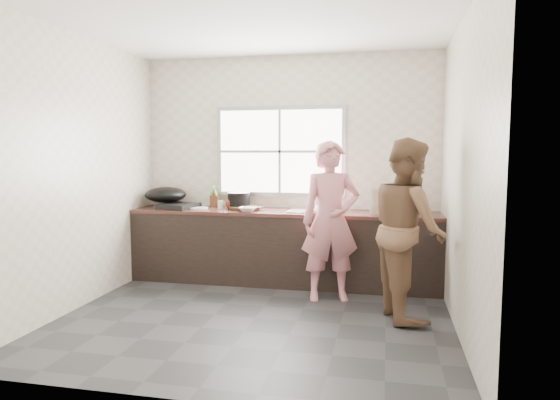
% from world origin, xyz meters
% --- Properties ---
extents(floor, '(3.60, 3.20, 0.01)m').
position_xyz_m(floor, '(0.00, 0.00, -0.01)').
color(floor, '#2A2A2D').
rests_on(floor, ground).
extents(ceiling, '(3.60, 3.20, 0.01)m').
position_xyz_m(ceiling, '(0.00, 0.00, 2.71)').
color(ceiling, silver).
rests_on(ceiling, wall_back).
extents(wall_back, '(3.60, 0.01, 2.70)m').
position_xyz_m(wall_back, '(0.00, 1.60, 1.35)').
color(wall_back, beige).
rests_on(wall_back, ground).
extents(wall_left, '(0.01, 3.20, 2.70)m').
position_xyz_m(wall_left, '(-1.80, 0.00, 1.35)').
color(wall_left, beige).
rests_on(wall_left, ground).
extents(wall_right, '(0.01, 3.20, 2.70)m').
position_xyz_m(wall_right, '(1.80, 0.00, 1.35)').
color(wall_right, beige).
rests_on(wall_right, ground).
extents(wall_front, '(3.60, 0.01, 2.70)m').
position_xyz_m(wall_front, '(0.00, -1.60, 1.35)').
color(wall_front, silver).
rests_on(wall_front, ground).
extents(cabinet, '(3.60, 0.62, 0.82)m').
position_xyz_m(cabinet, '(0.00, 1.29, 0.41)').
color(cabinet, black).
rests_on(cabinet, floor).
extents(countertop, '(3.60, 0.64, 0.04)m').
position_xyz_m(countertop, '(0.00, 1.29, 0.84)').
color(countertop, '#391C17').
rests_on(countertop, cabinet).
extents(sink, '(0.55, 0.45, 0.02)m').
position_xyz_m(sink, '(0.35, 1.29, 0.86)').
color(sink, silver).
rests_on(sink, countertop).
extents(faucet, '(0.02, 0.02, 0.30)m').
position_xyz_m(faucet, '(0.35, 1.49, 1.01)').
color(faucet, silver).
rests_on(faucet, countertop).
extents(window_frame, '(1.60, 0.05, 1.10)m').
position_xyz_m(window_frame, '(-0.10, 1.59, 1.55)').
color(window_frame, '#9EA0A5').
rests_on(window_frame, wall_back).
extents(window_glazing, '(1.50, 0.01, 1.00)m').
position_xyz_m(window_glazing, '(-0.10, 1.57, 1.55)').
color(window_glazing, white).
rests_on(window_glazing, window_frame).
extents(woman, '(0.65, 0.51, 1.56)m').
position_xyz_m(woman, '(0.62, 0.74, 0.78)').
color(woman, '#D68089').
rests_on(woman, floor).
extents(person_side, '(0.86, 0.97, 1.68)m').
position_xyz_m(person_side, '(1.39, 0.35, 0.84)').
color(person_side, brown).
rests_on(person_side, floor).
extents(cutting_board, '(0.49, 0.49, 0.04)m').
position_xyz_m(cutting_board, '(-0.48, 1.31, 0.88)').
color(cutting_board, black).
rests_on(cutting_board, countertop).
extents(cleaver, '(0.22, 0.18, 0.01)m').
position_xyz_m(cleaver, '(-0.31, 1.22, 0.90)').
color(cleaver, '#B3B6BA').
rests_on(cleaver, cutting_board).
extents(bowl_mince, '(0.21, 0.21, 0.05)m').
position_xyz_m(bowl_mince, '(-0.38, 1.12, 0.89)').
color(bowl_mince, silver).
rests_on(bowl_mince, countertop).
extents(bowl_crabs, '(0.23, 0.23, 0.06)m').
position_xyz_m(bowl_crabs, '(0.52, 1.19, 0.89)').
color(bowl_crabs, white).
rests_on(bowl_crabs, countertop).
extents(bowl_held, '(0.25, 0.25, 0.07)m').
position_xyz_m(bowl_held, '(0.45, 1.08, 0.89)').
color(bowl_held, white).
rests_on(bowl_held, countertop).
extents(black_pot, '(0.30, 0.30, 0.20)m').
position_xyz_m(black_pot, '(-0.57, 1.38, 0.96)').
color(black_pot, black).
rests_on(black_pot, countertop).
extents(plate_food, '(0.23, 0.23, 0.02)m').
position_xyz_m(plate_food, '(-1.03, 1.23, 0.87)').
color(plate_food, silver).
rests_on(plate_food, countertop).
extents(bottle_green, '(0.13, 0.13, 0.27)m').
position_xyz_m(bottle_green, '(-0.93, 1.52, 0.99)').
color(bottle_green, green).
rests_on(bottle_green, countertop).
extents(bottle_brown_tall, '(0.10, 0.10, 0.20)m').
position_xyz_m(bottle_brown_tall, '(-0.91, 1.46, 0.96)').
color(bottle_brown_tall, '#432210').
rests_on(bottle_brown_tall, countertop).
extents(bottle_brown_short, '(0.17, 0.17, 0.17)m').
position_xyz_m(bottle_brown_short, '(-0.65, 1.34, 0.94)').
color(bottle_brown_short, '#511F14').
rests_on(bottle_brown_short, countertop).
extents(glass_jar, '(0.08, 0.08, 0.10)m').
position_xyz_m(glass_jar, '(-0.78, 1.31, 0.91)').
color(glass_jar, silver).
rests_on(glass_jar, countertop).
extents(burner, '(0.48, 0.48, 0.06)m').
position_xyz_m(burner, '(-1.29, 1.23, 0.89)').
color(burner, black).
rests_on(burner, countertop).
extents(wok, '(0.51, 0.51, 0.19)m').
position_xyz_m(wok, '(-1.51, 1.35, 1.02)').
color(wok, black).
rests_on(wok, burner).
extents(dish_rack, '(0.39, 0.29, 0.28)m').
position_xyz_m(dish_rack, '(1.19, 1.22, 1.00)').
color(dish_rack, silver).
rests_on(dish_rack, countertop).
extents(pot_lid_left, '(0.31, 0.31, 0.01)m').
position_xyz_m(pot_lid_left, '(-1.41, 1.36, 0.87)').
color(pot_lid_left, silver).
rests_on(pot_lid_left, countertop).
extents(pot_lid_right, '(0.24, 0.24, 0.01)m').
position_xyz_m(pot_lid_right, '(-1.02, 1.52, 0.87)').
color(pot_lid_right, '#ABACB2').
rests_on(pot_lid_right, countertop).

